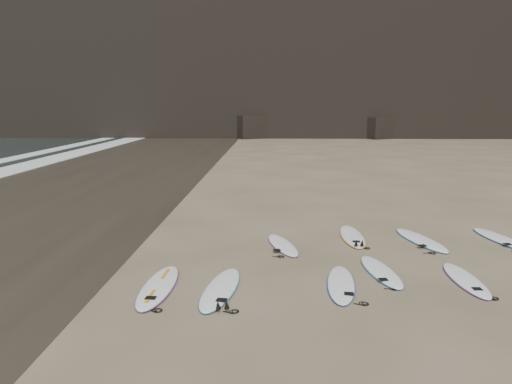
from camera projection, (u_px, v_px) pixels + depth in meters
ground at (425, 278)px, 11.11m from camera, size 240.00×240.00×0.00m
wet_sand at (48, 194)px, 21.35m from camera, size 12.00×200.00×0.01m
surfboard_0 at (221, 288)px, 10.37m from camera, size 0.94×2.62×0.09m
surfboard_1 at (341, 284)px, 10.65m from camera, size 0.81×2.41×0.08m
surfboard_2 at (381, 271)px, 11.45m from camera, size 0.87×2.38×0.08m
surfboard_3 at (466, 279)px, 10.90m from camera, size 0.58×2.30×0.08m
surfboard_5 at (283, 245)px, 13.58m from camera, size 1.10×2.30×0.08m
surfboard_6 at (352, 236)px, 14.44m from camera, size 0.61×2.52×0.09m
surfboard_7 at (421, 240)px, 14.05m from camera, size 1.22×2.67×0.09m
surfboard_8 at (500, 238)px, 14.18m from camera, size 1.03×2.56×0.09m
surfboard_11 at (158, 286)px, 10.49m from camera, size 0.68×2.64×0.09m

